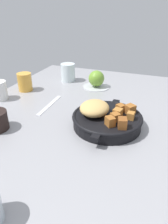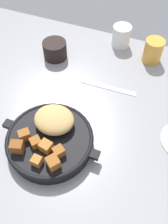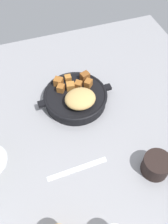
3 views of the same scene
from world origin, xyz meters
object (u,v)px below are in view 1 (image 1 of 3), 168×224
(cast_iron_skillet, at_px, (106,118))
(juice_glass_amber, at_px, (25,82))
(red_apple, at_px, (96,78))
(water_glass_tall, at_px, (68,72))
(butter_knife, at_px, (50,105))

(cast_iron_skillet, height_order, juice_glass_amber, cast_iron_skillet)
(red_apple, relative_size, juice_glass_amber, 0.92)
(red_apple, height_order, juice_glass_amber, same)
(juice_glass_amber, bearing_deg, water_glass_tall, -33.99)
(cast_iron_skillet, distance_m, butter_knife, 0.27)
(cast_iron_skillet, xyz_separation_m, water_glass_tall, (0.37, 0.31, 0.01))
(water_glass_tall, bearing_deg, butter_knife, -169.85)
(cast_iron_skillet, bearing_deg, water_glass_tall, 39.39)
(butter_knife, height_order, water_glass_tall, water_glass_tall)
(cast_iron_skillet, height_order, water_glass_tall, water_glass_tall)
(juice_glass_amber, bearing_deg, butter_knife, -119.30)
(cast_iron_skillet, xyz_separation_m, red_apple, (0.34, 0.14, 0.01))
(cast_iron_skillet, distance_m, red_apple, 0.36)
(butter_knife, relative_size, water_glass_tall, 2.11)
(red_apple, relative_size, butter_knife, 0.40)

